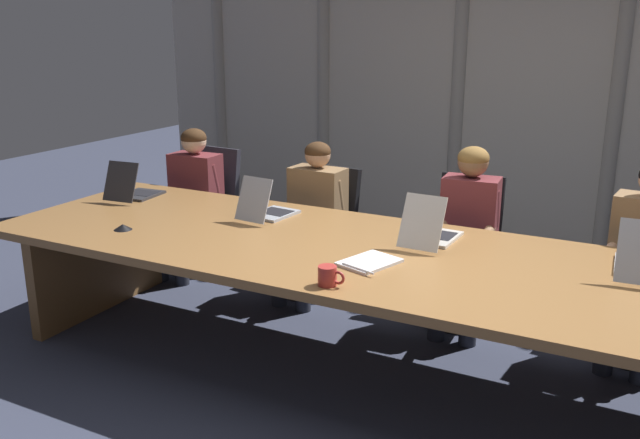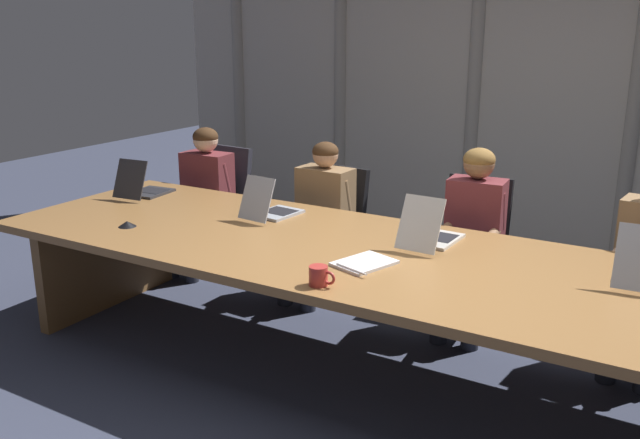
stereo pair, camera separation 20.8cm
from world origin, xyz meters
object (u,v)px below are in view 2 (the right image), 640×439
laptop_left_end (144,188)px  person_left_mid (319,211)px  coffee_mug_near (319,276)px  office_chair_center (468,268)px  person_center (472,229)px  person_left_end (201,190)px  laptop_left_mid (271,209)px  laptop_center (431,234)px  spiral_notepad (364,263)px  office_chair_left_mid (328,244)px  office_chair_left_end (217,222)px  conference_mic_left_side (127,224)px

laptop_left_end → person_left_mid: bearing=-66.3°
laptop_left_end → coffee_mug_near: laptop_left_end is taller
office_chair_center → person_center: person_center is taller
person_left_end → coffee_mug_near: 2.46m
office_chair_center → laptop_left_end: bearing=-73.8°
person_left_mid → coffee_mug_near: bearing=33.2°
laptop_left_mid → person_left_end: bearing=67.1°
laptop_left_mid → person_center: person_center is taller
person_center → laptop_left_end: bearing=-79.3°
laptop_left_end → laptop_left_mid: laptop_left_mid is taller
person_center → coffee_mug_near: (-0.26, -1.47, 0.12)m
laptop_center → spiral_notepad: bearing=163.7°
person_center → office_chair_center: bearing=-165.0°
office_chair_left_mid → person_left_mid: 0.34m
office_chair_left_mid → coffee_mug_near: (0.89, -1.63, 0.45)m
office_chair_left_end → person_left_mid: person_left_mid is taller
office_chair_left_end → spiral_notepad: office_chair_left_end is taller
office_chair_center → person_left_end: size_ratio=0.83×
office_chair_left_end → office_chair_left_mid: 1.07m
office_chair_center → person_left_mid: 1.13m
laptop_center → coffee_mug_near: bearing=167.9°
office_chair_center → person_center: bearing=16.3°
person_center → conference_mic_left_side: size_ratio=10.82×
laptop_left_end → office_chair_center: size_ratio=0.45×
laptop_left_end → office_chair_left_end: size_ratio=0.44×
laptop_left_end → person_center: person_center is taller
office_chair_center → person_left_mid: (-1.08, -0.16, 0.29)m
laptop_left_end → coffee_mug_near: bearing=-118.5°
laptop_left_end → conference_mic_left_side: 0.79m
conference_mic_left_side → spiral_notepad: 1.56m
laptop_left_mid → coffee_mug_near: (0.87, -0.87, -0.01)m
laptop_left_end → person_left_end: size_ratio=0.37×
laptop_left_end → coffee_mug_near: (1.98, -0.86, -0.01)m
conference_mic_left_side → spiral_notepad: bearing=4.7°
laptop_left_end → coffee_mug_near: size_ratio=3.11×
person_left_mid → coffee_mug_near: 1.72m
laptop_left_mid → spiral_notepad: 1.05m
office_chair_left_end → coffee_mug_near: size_ratio=7.06×
office_chair_left_end → laptop_center: bearing=75.4°
laptop_center → coffee_mug_near: size_ratio=3.41×
person_left_mid → spiral_notepad: 1.45m
laptop_left_end → spiral_notepad: (2.04, -0.50, -0.05)m
office_chair_center → person_left_end: bearing=-89.0°
office_chair_center → conference_mic_left_side: 2.24m
office_chair_left_end → laptop_left_end: bearing=2.7°
office_chair_left_end → office_chair_center: bearing=94.8°
laptop_left_mid → office_chair_left_end: 1.39m
person_left_end → office_chair_center: bearing=92.0°
person_left_mid → office_chair_left_mid: bearing=-173.7°
laptop_left_mid → conference_mic_left_side: bearing=140.9°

